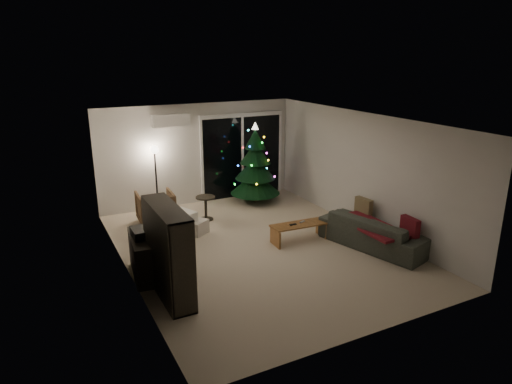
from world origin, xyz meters
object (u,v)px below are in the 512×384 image
coffee_table (299,232)px  armchair (156,208)px  bookshelf (157,254)px  media_cabinet (145,256)px  sofa (374,232)px  christmas_tree (255,163)px

coffee_table → armchair: bearing=138.2°
bookshelf → media_cabinet: bookshelf is taller
armchair → sofa: armchair is taller
armchair → coffee_table: 3.28m
bookshelf → sofa: size_ratio=0.68×
media_cabinet → armchair: 2.53m
sofa → christmas_tree: christmas_tree is taller
armchair → christmas_tree: 2.78m
media_cabinet → sofa: media_cabinet is taller
sofa → christmas_tree: size_ratio=1.06×
sofa → coffee_table: 1.48m
christmas_tree → bookshelf: bearing=-134.5°
bookshelf → sofa: (4.30, -0.02, -0.42)m
sofa → coffee_table: bearing=36.5°
bookshelf → christmas_tree: bearing=20.9°
armchair → christmas_tree: christmas_tree is taller
sofa → coffee_table: size_ratio=1.85×
bookshelf → christmas_tree: 5.02m
sofa → coffee_table: (-1.15, 0.92, -0.13)m
armchair → coffee_table: armchair is taller
armchair → christmas_tree: size_ratio=0.39×
armchair → christmas_tree: (2.68, 0.35, 0.66)m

